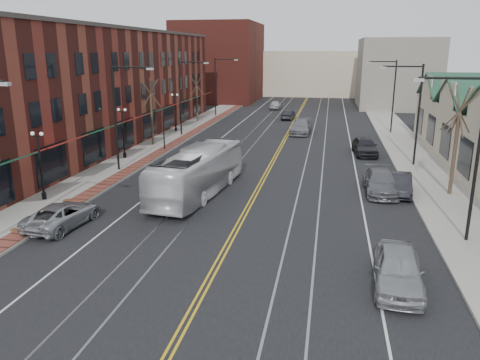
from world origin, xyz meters
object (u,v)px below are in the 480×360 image
at_px(parked_car_c, 381,182).
at_px(parked_car_b, 399,184).
at_px(parked_car_d, 365,146).
at_px(parked_suv, 63,215).
at_px(transit_bus, 198,172).
at_px(parked_car_a, 398,269).

bearing_deg(parked_car_c, parked_car_b, -2.96).
bearing_deg(parked_car_d, parked_suv, -133.69).
relative_size(transit_bus, parked_car_b, 2.61).
relative_size(parked_car_b, parked_car_d, 0.87).
relative_size(parked_suv, parked_car_a, 1.03).
height_order(transit_bus, parked_suv, transit_bus).
relative_size(transit_bus, parked_car_c, 2.14).
height_order(transit_bus, parked_car_a, transit_bus).
bearing_deg(parked_car_c, parked_car_a, -93.19).
distance_m(transit_bus, parked_car_a, 15.39).
height_order(parked_suv, parked_car_c, parked_car_c).
bearing_deg(parked_suv, transit_bus, -122.89).
height_order(parked_car_a, parked_car_c, parked_car_a).
height_order(parked_suv, parked_car_d, parked_car_d).
bearing_deg(transit_bus, parked_car_a, 143.47).
relative_size(parked_suv, parked_car_b, 1.13).
bearing_deg(parked_car_c, transit_bus, -168.03).
distance_m(parked_suv, parked_car_a, 17.18).
bearing_deg(parked_suv, parked_car_d, -122.44).
distance_m(transit_bus, parked_car_b, 13.23).
xyz_separation_m(parked_suv, parked_car_b, (18.54, 9.53, 0.03)).
height_order(parked_car_a, parked_car_d, parked_car_d).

